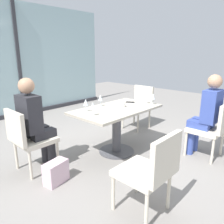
% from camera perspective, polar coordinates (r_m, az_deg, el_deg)
% --- Properties ---
extents(ground_plane, '(12.00, 12.00, 0.00)m').
position_cam_1_polar(ground_plane, '(3.61, 1.18, -10.27)').
color(ground_plane, gray).
extents(window_wall_backdrop, '(5.03, 0.10, 2.70)m').
position_cam_1_polar(window_wall_backdrop, '(5.89, -23.09, 10.79)').
color(window_wall_backdrop, '#98B7BC').
rests_on(window_wall_backdrop, ground_plane).
extents(dining_table_main, '(1.38, 0.78, 0.73)m').
position_cam_1_polar(dining_table_main, '(3.41, 1.23, -2.06)').
color(dining_table_main, '#BCB29E').
rests_on(dining_table_main, ground_plane).
extents(chair_far_left, '(0.50, 0.46, 0.87)m').
position_cam_1_polar(chair_far_left, '(3.08, -21.01, -6.03)').
color(chair_far_left, beige).
rests_on(chair_far_left, ground_plane).
extents(chair_front_right, '(0.46, 0.50, 0.87)m').
position_cam_1_polar(chair_front_right, '(3.57, 24.72, -3.47)').
color(chair_front_right, beige).
rests_on(chair_front_right, ground_plane).
extents(chair_far_right, '(0.50, 0.46, 0.87)m').
position_cam_1_polar(chair_far_right, '(4.63, 7.10, 1.95)').
color(chair_far_right, beige).
rests_on(chair_far_right, ground_plane).
extents(chair_front_left, '(0.46, 0.50, 0.87)m').
position_cam_1_polar(chair_front_left, '(2.17, 10.06, -14.41)').
color(chair_front_left, beige).
rests_on(chair_front_left, ground_plane).
extents(person_far_left, '(0.39, 0.34, 1.26)m').
position_cam_1_polar(person_far_left, '(3.06, -19.55, -1.99)').
color(person_far_left, '#28282D').
rests_on(person_far_left, ground_plane).
extents(person_front_right, '(0.34, 0.39, 1.26)m').
position_cam_1_polar(person_front_right, '(3.55, 23.43, -0.01)').
color(person_front_right, '#384C9E').
rests_on(person_front_right, ground_plane).
extents(wine_glass_0, '(0.07, 0.07, 0.18)m').
position_cam_1_polar(wine_glass_0, '(3.17, -6.85, 2.45)').
color(wine_glass_0, silver).
rests_on(wine_glass_0, dining_table_main).
extents(wine_glass_1, '(0.07, 0.07, 0.18)m').
position_cam_1_polar(wine_glass_1, '(3.46, -3.05, 3.65)').
color(wine_glass_1, silver).
rests_on(wine_glass_1, dining_table_main).
extents(wine_glass_2, '(0.07, 0.07, 0.18)m').
position_cam_1_polar(wine_glass_2, '(3.67, 8.97, 4.18)').
color(wine_glass_2, silver).
rests_on(wine_glass_2, dining_table_main).
extents(wine_glass_3, '(0.07, 0.07, 0.18)m').
position_cam_1_polar(wine_glass_3, '(3.62, 10.61, 3.92)').
color(wine_glass_3, silver).
rests_on(wine_glass_3, dining_table_main).
extents(wine_glass_4, '(0.07, 0.07, 0.18)m').
position_cam_1_polar(wine_glass_4, '(2.95, -5.03, 1.51)').
color(wine_glass_4, silver).
rests_on(wine_glass_4, dining_table_main).
extents(coffee_cup, '(0.08, 0.08, 0.09)m').
position_cam_1_polar(coffee_cup, '(3.43, 2.81, 2.05)').
color(coffee_cup, white).
rests_on(coffee_cup, dining_table_main).
extents(cell_phone_on_table, '(0.13, 0.16, 0.01)m').
position_cam_1_polar(cell_phone_on_table, '(3.76, 4.78, 2.57)').
color(cell_phone_on_table, black).
rests_on(cell_phone_on_table, dining_table_main).
extents(handbag_0, '(0.32, 0.21, 0.28)m').
position_cam_1_polar(handbag_0, '(2.87, -14.37, -14.95)').
color(handbag_0, beige).
rests_on(handbag_0, ground_plane).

